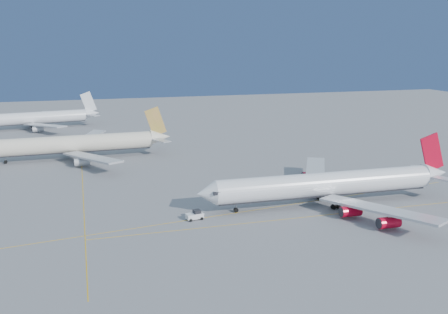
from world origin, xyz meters
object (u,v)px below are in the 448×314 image
airliner_third (34,118)px  airliner_etihad (78,144)px  airliner_virgin (331,184)px  pushback_tug (195,215)px

airliner_third → airliner_etihad: bearing=-83.6°
airliner_virgin → airliner_etihad: bearing=132.1°
airliner_etihad → pushback_tug: size_ratio=15.72×
airliner_virgin → airliner_etihad: 91.96m
airliner_etihad → airliner_third: (-19.48, 69.57, -0.26)m
airliner_virgin → pushback_tug: size_ratio=16.29×
airliner_etihad → pushback_tug: bearing=-72.7°
airliner_etihad → airliner_third: 72.24m
airliner_virgin → airliner_third: 160.21m
airliner_etihad → pushback_tug: 75.50m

